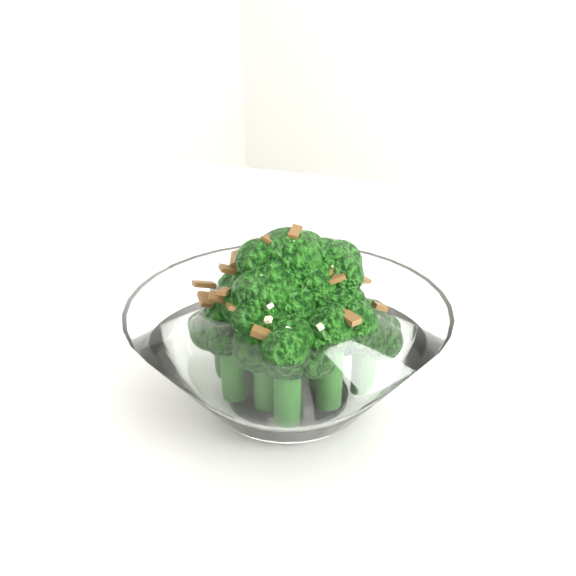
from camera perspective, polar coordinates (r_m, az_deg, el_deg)
The scene contains 2 objects.
table at distance 0.55m, azimuth 17.73°, elevation -11.29°, with size 1.36×1.08×0.75m.
broccoli_dish at distance 0.40m, azimuth 0.03°, elevation -4.83°, with size 0.20×0.20×0.12m.
Camera 1 is at (0.17, -0.54, 1.00)m, focal length 40.00 mm.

